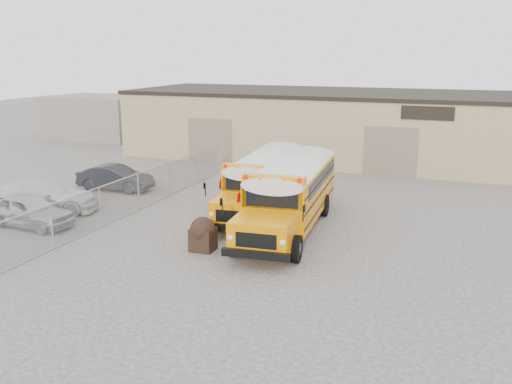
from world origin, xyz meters
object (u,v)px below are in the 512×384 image
(car_dark, at_px, (115,178))
(car_silver, at_px, (29,211))
(school_bus_left, at_px, (291,157))
(tarp_bundle, at_px, (203,233))
(school_bus_right, at_px, (316,163))
(car_white, at_px, (41,196))

(car_dark, bearing_deg, car_silver, -179.50)
(school_bus_left, relative_size, tarp_bundle, 7.19)
(school_bus_left, height_order, car_silver, school_bus_left)
(tarp_bundle, relative_size, car_silver, 0.32)
(car_silver, xyz_separation_m, car_dark, (-0.41, 6.96, -0.02))
(tarp_bundle, bearing_deg, school_bus_left, 91.69)
(school_bus_right, height_order, car_dark, school_bus_right)
(school_bus_right, height_order, car_white, school_bus_right)
(tarp_bundle, relative_size, car_dark, 0.32)
(school_bus_left, height_order, school_bus_right, school_bus_right)
(car_silver, distance_m, car_white, 2.25)
(school_bus_right, relative_size, car_dark, 2.44)
(tarp_bundle, distance_m, car_white, 9.68)
(car_white, bearing_deg, school_bus_left, -66.83)
(school_bus_right, distance_m, car_silver, 14.19)
(school_bus_left, bearing_deg, car_white, -132.52)
(school_bus_left, distance_m, tarp_bundle, 11.97)
(car_white, bearing_deg, car_silver, -175.11)
(tarp_bundle, height_order, car_dark, car_dark)
(school_bus_right, bearing_deg, tarp_bundle, -99.15)
(car_white, distance_m, car_dark, 5.05)
(school_bus_left, bearing_deg, tarp_bundle, -88.31)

